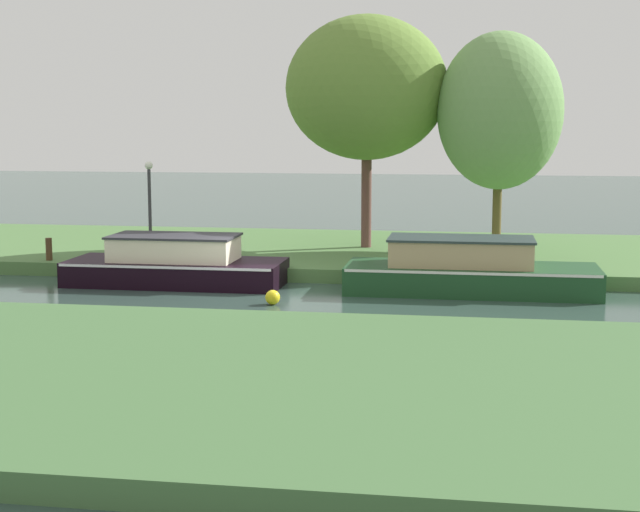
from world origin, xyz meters
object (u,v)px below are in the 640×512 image
object	(u,v)px
willow_tree_centre	(500,111)
mooring_post_near	(49,249)
willow_tree_left	(366,88)
channel_buoy	(273,297)
forest_barge	(468,270)
mooring_post_far	(177,248)
lamp_post	(150,198)
black_narrowboat	(176,264)

from	to	relation	value
willow_tree_centre	mooring_post_near	distance (m)	14.52
willow_tree_left	channel_buoy	size ratio (longest dim) A/B	20.34
forest_barge	mooring_post_far	world-z (taller)	forest_barge
forest_barge	mooring_post_far	bearing A→B (deg)	171.34
mooring_post_far	forest_barge	bearing A→B (deg)	-8.66
forest_barge	mooring_post_near	size ratio (longest dim) A/B	9.88
lamp_post	black_narrowboat	bearing A→B (deg)	-54.67
mooring_post_far	willow_tree_left	bearing A→B (deg)	40.44
willow_tree_centre	mooring_post_far	distance (m)	10.92
forest_barge	willow_tree_centre	world-z (taller)	willow_tree_centre
black_narrowboat	channel_buoy	xyz separation A→B (m)	(3.31, -2.50, -0.38)
black_narrowboat	channel_buoy	bearing A→B (deg)	-37.05
lamp_post	channel_buoy	bearing A→B (deg)	-43.59
black_narrowboat	mooring_post_far	size ratio (longest dim) A/B	6.73
willow_tree_left	lamp_post	bearing A→B (deg)	-149.38
lamp_post	forest_barge	bearing A→B (deg)	-11.88
willow_tree_centre	mooring_post_near	size ratio (longest dim) A/B	10.29
mooring_post_far	channel_buoy	distance (m)	5.34
willow_tree_left	black_narrowboat	bearing A→B (deg)	-129.89
willow_tree_left	mooring_post_far	size ratio (longest dim) A/B	8.42
lamp_post	mooring_post_far	size ratio (longest dim) A/B	3.29
forest_barge	channel_buoy	world-z (taller)	forest_barge
forest_barge	channel_buoy	xyz separation A→B (m)	(-4.81, -2.50, -0.41)
willow_tree_left	mooring_post_far	bearing A→B (deg)	-139.56
forest_barge	black_narrowboat	size ratio (longest dim) A/B	1.10
mooring_post_far	black_narrowboat	bearing A→B (deg)	-73.56
mooring_post_far	channel_buoy	bearing A→B (deg)	-45.78
lamp_post	mooring_post_near	size ratio (longest dim) A/B	4.39
mooring_post_near	lamp_post	bearing A→B (deg)	13.56
willow_tree_centre	mooring_post_near	world-z (taller)	willow_tree_centre
lamp_post	mooring_post_far	world-z (taller)	lamp_post
forest_barge	willow_tree_left	bearing A→B (deg)	121.13
willow_tree_left	willow_tree_centre	world-z (taller)	willow_tree_left
forest_barge	lamp_post	xyz separation A→B (m)	(-9.54, 2.01, 1.66)
willow_tree_centre	mooring_post_near	bearing A→B (deg)	-163.58
willow_tree_left	willow_tree_centre	size ratio (longest dim) A/B	1.09
lamp_post	channel_buoy	world-z (taller)	lamp_post
mooring_post_near	mooring_post_far	xyz separation A→B (m)	(3.99, 0.00, 0.11)
willow_tree_left	mooring_post_far	world-z (taller)	willow_tree_left
forest_barge	mooring_post_near	distance (m)	12.56
lamp_post	channel_buoy	distance (m)	6.86
willow_tree_centre	mooring_post_far	world-z (taller)	willow_tree_centre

